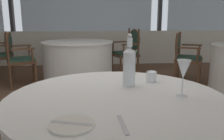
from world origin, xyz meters
The scene contains 13 objects.
ground_plane centered at (0.00, 0.00, 0.00)m, with size 15.08×15.08×0.00m, color brown.
window_wall_far centered at (0.00, 3.57, 1.10)m, with size 11.60×0.14×2.74m.
side_plate centered at (-0.02, -1.56, 0.75)m, with size 0.19×0.19×0.01m, color silver.
butter_knife centered at (-0.02, -1.56, 0.75)m, with size 0.18×0.02×0.00m, color silver.
dinner_fork centered at (0.19, -1.57, 0.75)m, with size 0.18×0.02×0.00m, color silver.
water_bottle centered at (0.31, -1.00, 0.88)m, with size 0.08×0.08×0.34m.
wine_glass centered at (0.57, -1.24, 0.89)m, with size 0.08×0.08×0.21m.
water_tumbler centered at (0.48, -0.92, 0.78)m, with size 0.07×0.07×0.07m, color white.
dining_chair_0_0 centered at (1.76, 1.65, 0.54)m, with size 0.62×0.65×0.92m.
background_table_1 centered at (-0.19, 2.00, 0.37)m, with size 1.35×1.35×0.74m.
dining_chair_1_0 centered at (-1.22, 1.64, 0.55)m, with size 0.59×0.63×0.95m.
dining_chair_1_1 centered at (0.85, 2.37, 0.55)m, with size 0.59×0.63×0.96m.
dining_chair_2_0 centered at (-1.66, 2.29, 0.53)m, with size 0.53×0.58×0.90m.
Camera 1 is at (0.07, -2.46, 1.18)m, focal length 37.66 mm.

